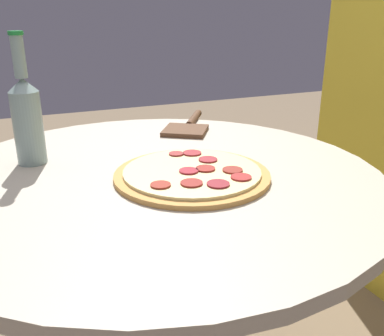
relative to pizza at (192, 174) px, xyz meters
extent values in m
cylinder|color=#B2A893|center=(-0.06, -0.06, -0.38)|extent=(0.09, 0.09, 0.70)
cylinder|color=#B2A893|center=(-0.06, -0.06, -0.02)|extent=(0.93, 0.93, 0.02)
cylinder|color=#C68E47|center=(0.00, 0.00, 0.00)|extent=(0.31, 0.31, 0.01)
cylinder|color=beige|center=(0.00, 0.00, 0.01)|extent=(0.27, 0.27, 0.01)
cylinder|color=maroon|center=(0.08, 0.07, 0.01)|extent=(0.04, 0.04, 0.00)
cylinder|color=maroon|center=(-0.10, 0.01, 0.01)|extent=(0.03, 0.03, 0.00)
cylinder|color=maroon|center=(0.04, 0.07, 0.01)|extent=(0.04, 0.04, 0.00)
cylinder|color=maroon|center=(0.01, -0.01, 0.01)|extent=(0.04, 0.04, 0.00)
cylinder|color=maroon|center=(-0.04, 0.05, 0.01)|extent=(0.04, 0.04, 0.00)
cylinder|color=maroon|center=(0.05, -0.09, 0.01)|extent=(0.04, 0.04, 0.00)
cylinder|color=maroon|center=(0.07, -0.03, 0.01)|extent=(0.04, 0.04, 0.00)
cylinder|color=maroon|center=(0.01, 0.03, 0.01)|extent=(0.04, 0.04, 0.00)
cylinder|color=maroon|center=(-0.09, 0.04, 0.01)|extent=(0.04, 0.04, 0.00)
cylinder|color=maroon|center=(0.09, 0.01, 0.01)|extent=(0.04, 0.04, 0.00)
cylinder|color=gray|center=(-0.22, -0.28, 0.07)|extent=(0.06, 0.06, 0.16)
cone|color=gray|center=(-0.22, -0.28, 0.16)|extent=(0.06, 0.06, 0.03)
cylinder|color=gray|center=(-0.22, -0.28, 0.22)|extent=(0.03, 0.03, 0.08)
cylinder|color=#1E8438|center=(-0.22, -0.28, 0.26)|extent=(0.03, 0.03, 0.01)
cube|color=brown|center=(-0.31, 0.11, 0.00)|extent=(0.16, 0.16, 0.01)
cylinder|color=brown|center=(-0.43, 0.19, 0.00)|extent=(0.14, 0.11, 0.02)
camera|label=1|loc=(0.73, -0.32, 0.30)|focal=40.00mm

